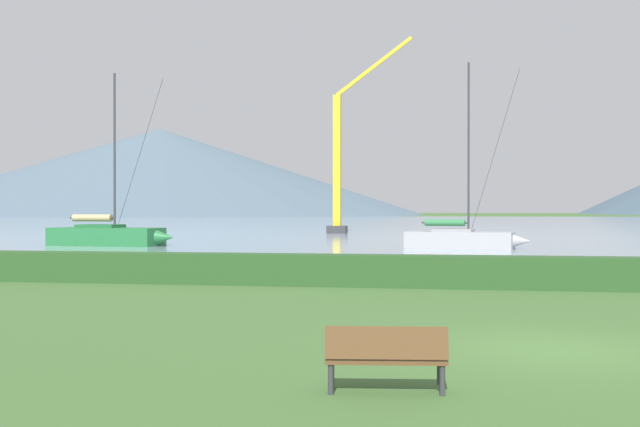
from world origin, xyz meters
TOP-DOWN VIEW (x-y plane):
  - ground_plane at (0.00, 0.00)m, footprint 1000.00×1000.00m
  - harbor_water at (0.00, 137.00)m, footprint 320.00×246.00m
  - hedge_line at (0.00, 11.00)m, footprint 80.00×1.20m
  - sailboat_slip_1 at (-25.59, 36.53)m, footprint 9.39×3.68m
  - sailboat_slip_5 at (-1.16, 36.60)m, footprint 8.10×3.57m
  - park_bench_near_path at (-2.75, -3.86)m, footprint 1.74×0.67m
  - dock_crane at (-13.27, 66.37)m, footprint 8.91×2.00m
  - distant_hill_west_ridge at (-128.47, 311.39)m, footprint 232.51×232.51m

SIDE VIEW (x-z plane):
  - ground_plane at x=0.00m, z-range 0.00..0.00m
  - harbor_water at x=0.00m, z-range 0.00..0.00m
  - hedge_line at x=0.00m, z-range 0.00..1.04m
  - park_bench_near_path at x=-2.75m, z-range 0.06..1.01m
  - sailboat_slip_5 at x=-1.16m, z-range -5.35..6.72m
  - sailboat_slip_1 at x=-25.59m, z-range -5.26..6.80m
  - dock_crane at x=-13.27m, z-range -3.40..17.13m
  - distant_hill_west_ridge at x=-128.47m, z-range 0.00..38.09m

